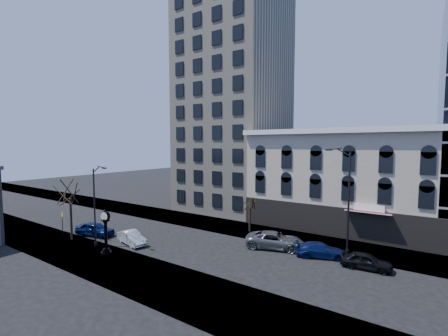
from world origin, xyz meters
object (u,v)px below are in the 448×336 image
Objects in this scene: street_lamp_near at (97,185)px; warning_sign at (62,219)px; street_clock at (106,234)px; car_near_b at (132,238)px; car_near_a at (95,229)px.

warning_sign is at bearing -178.78° from street_lamp_near.
street_lamp_near is at bearing 145.68° from street_clock.
car_near_b is at bearing 39.45° from warning_sign.
street_clock is at bearing -129.37° from car_near_a.
street_lamp_near is 3.11× the size of warning_sign.
car_near_a is at bearing 59.84° from warning_sign.
car_near_a reaches higher than car_near_b.
car_near_b is (8.92, 2.65, -1.31)m from warning_sign.
street_clock is 0.51× the size of street_lamp_near.
car_near_a is (2.93, 2.21, -1.21)m from warning_sign.
car_near_a is at bearing 106.87° from car_near_b.
warning_sign is 3.86m from car_near_a.
street_clock is at bearing -18.80° from street_lamp_near.
warning_sign is (-7.09, 0.01, -4.54)m from street_lamp_near.
street_lamp_near is 7.44m from car_near_a.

